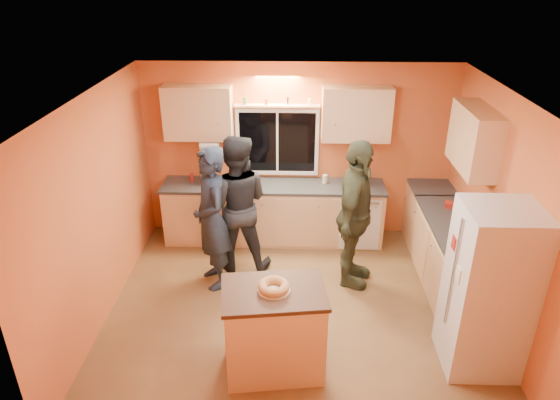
{
  "coord_description": "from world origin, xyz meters",
  "views": [
    {
      "loc": [
        -0.04,
        -4.91,
        3.85
      ],
      "look_at": [
        -0.21,
        0.4,
        1.28
      ],
      "focal_mm": 32.0,
      "sensor_mm": 36.0,
      "label": 1
    }
  ],
  "objects_px": {
    "person_right": "(355,215)",
    "person_left": "(212,219)",
    "island": "(274,329)",
    "refrigerator": "(488,290)",
    "person_center": "(236,204)"
  },
  "relations": [
    {
      "from": "island",
      "to": "person_left",
      "type": "distance_m",
      "value": 1.78
    },
    {
      "from": "person_right",
      "to": "person_left",
      "type": "bearing_deg",
      "value": 109.49
    },
    {
      "from": "person_left",
      "to": "island",
      "type": "bearing_deg",
      "value": 4.57
    },
    {
      "from": "person_left",
      "to": "person_right",
      "type": "distance_m",
      "value": 1.79
    },
    {
      "from": "refrigerator",
      "to": "person_left",
      "type": "bearing_deg",
      "value": 155.61
    },
    {
      "from": "island",
      "to": "person_right",
      "type": "bearing_deg",
      "value": 51.82
    },
    {
      "from": "island",
      "to": "person_right",
      "type": "relative_size",
      "value": 0.56
    },
    {
      "from": "person_center",
      "to": "person_left",
      "type": "bearing_deg",
      "value": 57.39
    },
    {
      "from": "refrigerator",
      "to": "person_left",
      "type": "relative_size",
      "value": 0.96
    },
    {
      "from": "person_left",
      "to": "person_center",
      "type": "height_order",
      "value": "person_center"
    },
    {
      "from": "person_right",
      "to": "person_center",
      "type": "bearing_deg",
      "value": 94.64
    },
    {
      "from": "island",
      "to": "person_right",
      "type": "height_order",
      "value": "person_right"
    },
    {
      "from": "island",
      "to": "person_left",
      "type": "height_order",
      "value": "person_left"
    },
    {
      "from": "refrigerator",
      "to": "person_center",
      "type": "relative_size",
      "value": 0.95
    },
    {
      "from": "refrigerator",
      "to": "island",
      "type": "relative_size",
      "value": 1.66
    }
  ]
}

